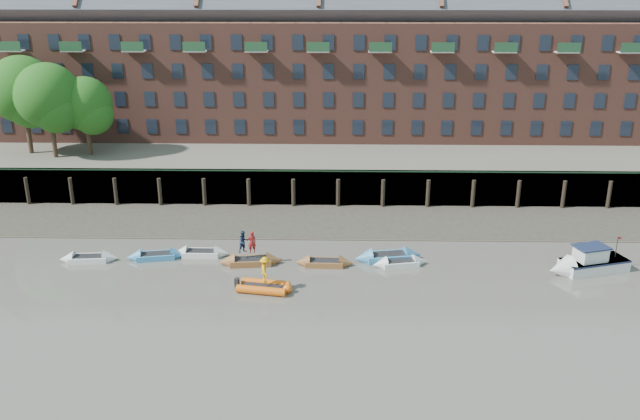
{
  "coord_description": "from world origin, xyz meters",
  "views": [
    {
      "loc": [
        1.6,
        -35.57,
        20.25
      ],
      "look_at": [
        0.59,
        12.0,
        3.2
      ],
      "focal_mm": 38.0,
      "sensor_mm": 36.0,
      "label": 1
    }
  ],
  "objects_px": {
    "rib_tender": "(266,287)",
    "person_rower_b": "(244,242)",
    "person_rib_crew": "(265,270)",
    "rowboat_0": "(89,259)",
    "person_rower_a": "(252,242)",
    "rowboat_5": "(388,257)",
    "rowboat_2": "(201,253)",
    "motor_launch": "(582,264)",
    "rowboat_1": "(156,256)",
    "rowboat_3": "(251,261)",
    "rowboat_6": "(400,263)",
    "rowboat_4": "(324,263)"
  },
  "relations": [
    {
      "from": "rowboat_0",
      "to": "rib_tender",
      "type": "xyz_separation_m",
      "value": [
        13.4,
        -4.5,
        0.06
      ]
    },
    {
      "from": "motor_launch",
      "to": "rowboat_6",
      "type": "bearing_deg",
      "value": -20.9
    },
    {
      "from": "rowboat_2",
      "to": "person_rib_crew",
      "type": "relative_size",
      "value": 2.32
    },
    {
      "from": "rowboat_2",
      "to": "person_rower_b",
      "type": "height_order",
      "value": "person_rower_b"
    },
    {
      "from": "rowboat_3",
      "to": "rowboat_5",
      "type": "relative_size",
      "value": 0.9
    },
    {
      "from": "rowboat_4",
      "to": "rowboat_5",
      "type": "distance_m",
      "value": 4.78
    },
    {
      "from": "rowboat_6",
      "to": "rib_tender",
      "type": "height_order",
      "value": "rowboat_6"
    },
    {
      "from": "person_rower_a",
      "to": "person_rower_b",
      "type": "height_order",
      "value": "person_rower_a"
    },
    {
      "from": "rowboat_0",
      "to": "person_rower_b",
      "type": "height_order",
      "value": "person_rower_b"
    },
    {
      "from": "rowboat_0",
      "to": "rowboat_2",
      "type": "relative_size",
      "value": 1.02
    },
    {
      "from": "rowboat_2",
      "to": "rowboat_6",
      "type": "bearing_deg",
      "value": -5.05
    },
    {
      "from": "rowboat_2",
      "to": "rowboat_5",
      "type": "height_order",
      "value": "rowboat_5"
    },
    {
      "from": "rowboat_0",
      "to": "person_rower_a",
      "type": "relative_size",
      "value": 2.59
    },
    {
      "from": "rowboat_1",
      "to": "person_rower_b",
      "type": "distance_m",
      "value": 6.84
    },
    {
      "from": "rowboat_5",
      "to": "person_rower_a",
      "type": "distance_m",
      "value": 10.03
    },
    {
      "from": "rowboat_5",
      "to": "person_rower_b",
      "type": "distance_m",
      "value": 10.62
    },
    {
      "from": "person_rib_crew",
      "to": "motor_launch",
      "type": "bearing_deg",
      "value": -91.95
    },
    {
      "from": "rowboat_0",
      "to": "rowboat_5",
      "type": "height_order",
      "value": "rowboat_5"
    },
    {
      "from": "rowboat_0",
      "to": "rowboat_3",
      "type": "bearing_deg",
      "value": -6.29
    },
    {
      "from": "rowboat_1",
      "to": "rowboat_5",
      "type": "xyz_separation_m",
      "value": [
        17.12,
        0.12,
        0.04
      ]
    },
    {
      "from": "rowboat_2",
      "to": "person_rib_crew",
      "type": "xyz_separation_m",
      "value": [
        5.36,
        -5.62,
        1.28
      ]
    },
    {
      "from": "rowboat_6",
      "to": "motor_launch",
      "type": "xyz_separation_m",
      "value": [
        12.71,
        -0.82,
        0.41
      ]
    },
    {
      "from": "rowboat_1",
      "to": "person_rib_crew",
      "type": "height_order",
      "value": "person_rib_crew"
    },
    {
      "from": "rowboat_0",
      "to": "rowboat_3",
      "type": "xyz_separation_m",
      "value": [
        11.92,
        -0.28,
        0.02
      ]
    },
    {
      "from": "rowboat_3",
      "to": "rib_tender",
      "type": "xyz_separation_m",
      "value": [
        1.48,
        -4.21,
        0.04
      ]
    },
    {
      "from": "rowboat_1",
      "to": "motor_launch",
      "type": "bearing_deg",
      "value": -14.15
    },
    {
      "from": "motor_launch",
      "to": "person_rower_b",
      "type": "relative_size",
      "value": 3.8
    },
    {
      "from": "rowboat_6",
      "to": "person_rower_a",
      "type": "bearing_deg",
      "value": 168.17
    },
    {
      "from": "rowboat_0",
      "to": "rowboat_3",
      "type": "relative_size",
      "value": 0.92
    },
    {
      "from": "rowboat_4",
      "to": "person_rower_a",
      "type": "bearing_deg",
      "value": 179.63
    },
    {
      "from": "rowboat_1",
      "to": "rowboat_4",
      "type": "distance_m",
      "value": 12.5
    },
    {
      "from": "person_rower_b",
      "to": "person_rib_crew",
      "type": "height_order",
      "value": "person_rower_b"
    },
    {
      "from": "motor_launch",
      "to": "person_rower_a",
      "type": "xyz_separation_m",
      "value": [
        -23.38,
        0.9,
        1.1
      ]
    },
    {
      "from": "rowboat_5",
      "to": "motor_launch",
      "type": "distance_m",
      "value": 13.62
    },
    {
      "from": "rowboat_6",
      "to": "person_rower_a",
      "type": "distance_m",
      "value": 10.78
    },
    {
      "from": "rowboat_3",
      "to": "person_rower_b",
      "type": "relative_size",
      "value": 2.87
    },
    {
      "from": "rowboat_2",
      "to": "rowboat_4",
      "type": "bearing_deg",
      "value": -8.86
    },
    {
      "from": "rowboat_3",
      "to": "rowboat_5",
      "type": "bearing_deg",
      "value": -0.66
    },
    {
      "from": "rowboat_1",
      "to": "rowboat_6",
      "type": "bearing_deg",
      "value": -13.78
    },
    {
      "from": "rib_tender",
      "to": "motor_launch",
      "type": "height_order",
      "value": "motor_launch"
    },
    {
      "from": "rowboat_5",
      "to": "rowboat_0",
      "type": "bearing_deg",
      "value": 171.34
    },
    {
      "from": "rowboat_5",
      "to": "person_rib_crew",
      "type": "height_order",
      "value": "person_rib_crew"
    },
    {
      "from": "rowboat_1",
      "to": "person_rower_a",
      "type": "distance_m",
      "value": 7.43
    },
    {
      "from": "rib_tender",
      "to": "person_rower_b",
      "type": "xyz_separation_m",
      "value": [
        -1.97,
        4.35,
        1.44
      ]
    },
    {
      "from": "rowboat_2",
      "to": "motor_launch",
      "type": "bearing_deg",
      "value": -4.11
    },
    {
      "from": "rowboat_2",
      "to": "person_rib_crew",
      "type": "bearing_deg",
      "value": -45.7
    },
    {
      "from": "rowboat_2",
      "to": "rowboat_3",
      "type": "bearing_deg",
      "value": -19.84
    },
    {
      "from": "person_rower_b",
      "to": "rowboat_1",
      "type": "bearing_deg",
      "value": 134.64
    },
    {
      "from": "rowboat_2",
      "to": "rowboat_5",
      "type": "distance_m",
      "value": 13.89
    },
    {
      "from": "rowboat_0",
      "to": "rowboat_6",
      "type": "xyz_separation_m",
      "value": [
        22.7,
        -0.3,
        -0.01
      ]
    }
  ]
}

